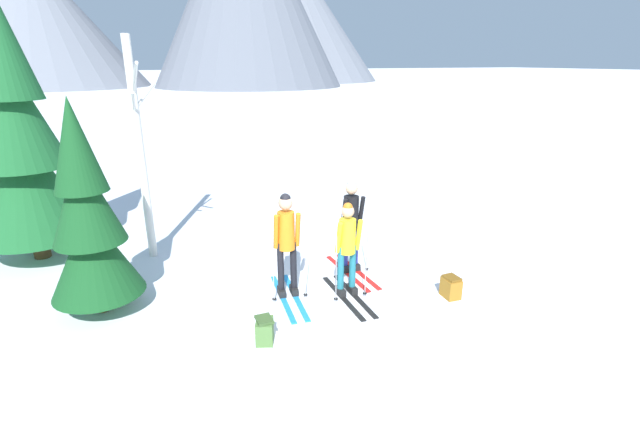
{
  "coord_description": "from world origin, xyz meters",
  "views": [
    {
      "loc": [
        -3.06,
        -6.75,
        3.83
      ],
      "look_at": [
        0.01,
        0.49,
        1.05
      ],
      "focal_mm": 26.1,
      "sensor_mm": 36.0,
      "label": 1
    }
  ],
  "objects_px": {
    "skier_in_yellow": "(347,247)",
    "pine_tree_near": "(18,139)",
    "backpack_on_snow_front": "(265,330)",
    "backpack_on_snow_beside": "(451,287)",
    "pine_tree_mid": "(88,220)",
    "skier_in_orange": "(286,239)",
    "skier_in_black": "(351,222)",
    "birch_tree_tall": "(140,149)"
  },
  "relations": [
    {
      "from": "skier_in_orange",
      "to": "backpack_on_snow_beside",
      "type": "relative_size",
      "value": 4.78
    },
    {
      "from": "pine_tree_near",
      "to": "pine_tree_mid",
      "type": "height_order",
      "value": "pine_tree_near"
    },
    {
      "from": "pine_tree_mid",
      "to": "backpack_on_snow_beside",
      "type": "relative_size",
      "value": 8.88
    },
    {
      "from": "skier_in_orange",
      "to": "pine_tree_near",
      "type": "bearing_deg",
      "value": 139.35
    },
    {
      "from": "skier_in_black",
      "to": "pine_tree_near",
      "type": "xyz_separation_m",
      "value": [
        -5.52,
        3.07,
        1.44
      ]
    },
    {
      "from": "birch_tree_tall",
      "to": "backpack_on_snow_front",
      "type": "distance_m",
      "value": 4.57
    },
    {
      "from": "skier_in_orange",
      "to": "pine_tree_near",
      "type": "relative_size",
      "value": 0.34
    },
    {
      "from": "pine_tree_mid",
      "to": "skier_in_yellow",
      "type": "bearing_deg",
      "value": -15.43
    },
    {
      "from": "skier_in_yellow",
      "to": "birch_tree_tall",
      "type": "height_order",
      "value": "birch_tree_tall"
    },
    {
      "from": "backpack_on_snow_beside",
      "to": "skier_in_orange",
      "type": "bearing_deg",
      "value": 155.42
    },
    {
      "from": "backpack_on_snow_front",
      "to": "backpack_on_snow_beside",
      "type": "height_order",
      "value": "same"
    },
    {
      "from": "pine_tree_near",
      "to": "skier_in_yellow",
      "type": "bearing_deg",
      "value": -37.85
    },
    {
      "from": "skier_in_black",
      "to": "backpack_on_snow_beside",
      "type": "xyz_separation_m",
      "value": [
        1.11,
        -1.61,
        -0.8
      ]
    },
    {
      "from": "skier_in_yellow",
      "to": "pine_tree_mid",
      "type": "height_order",
      "value": "pine_tree_mid"
    },
    {
      "from": "pine_tree_mid",
      "to": "backpack_on_snow_beside",
      "type": "height_order",
      "value": "pine_tree_mid"
    },
    {
      "from": "skier_in_black",
      "to": "backpack_on_snow_front",
      "type": "height_order",
      "value": "skier_in_black"
    },
    {
      "from": "skier_in_yellow",
      "to": "skier_in_black",
      "type": "height_order",
      "value": "skier_in_black"
    },
    {
      "from": "skier_in_yellow",
      "to": "backpack_on_snow_front",
      "type": "bearing_deg",
      "value": -154.36
    },
    {
      "from": "skier_in_orange",
      "to": "pine_tree_mid",
      "type": "height_order",
      "value": "pine_tree_mid"
    },
    {
      "from": "pine_tree_near",
      "to": "backpack_on_snow_front",
      "type": "height_order",
      "value": "pine_tree_near"
    },
    {
      "from": "skier_in_orange",
      "to": "skier_in_black",
      "type": "relative_size",
      "value": 1.01
    },
    {
      "from": "skier_in_orange",
      "to": "pine_tree_mid",
      "type": "bearing_deg",
      "value": 167.05
    },
    {
      "from": "skier_in_yellow",
      "to": "birch_tree_tall",
      "type": "bearing_deg",
      "value": 133.41
    },
    {
      "from": "skier_in_yellow",
      "to": "pine_tree_mid",
      "type": "distance_m",
      "value": 4.05
    },
    {
      "from": "pine_tree_near",
      "to": "birch_tree_tall",
      "type": "relative_size",
      "value": 1.24
    },
    {
      "from": "skier_in_yellow",
      "to": "pine_tree_near",
      "type": "distance_m",
      "value": 6.56
    },
    {
      "from": "skier_in_orange",
      "to": "skier_in_yellow",
      "type": "bearing_deg",
      "value": -22.76
    },
    {
      "from": "skier_in_orange",
      "to": "skier_in_yellow",
      "type": "height_order",
      "value": "skier_in_orange"
    },
    {
      "from": "skier_in_orange",
      "to": "pine_tree_near",
      "type": "distance_m",
      "value": 5.58
    },
    {
      "from": "pine_tree_near",
      "to": "pine_tree_mid",
      "type": "relative_size",
      "value": 1.57
    },
    {
      "from": "skier_in_black",
      "to": "pine_tree_near",
      "type": "relative_size",
      "value": 0.34
    },
    {
      "from": "birch_tree_tall",
      "to": "skier_in_black",
      "type": "bearing_deg",
      "value": -33.33
    },
    {
      "from": "backpack_on_snow_beside",
      "to": "pine_tree_mid",
      "type": "bearing_deg",
      "value": 161.45
    },
    {
      "from": "skier_in_black",
      "to": "birch_tree_tall",
      "type": "xyz_separation_m",
      "value": [
        -3.42,
        2.25,
        1.22
      ]
    },
    {
      "from": "birch_tree_tall",
      "to": "pine_tree_mid",
      "type": "bearing_deg",
      "value": -114.69
    },
    {
      "from": "skier_in_orange",
      "to": "backpack_on_snow_beside",
      "type": "distance_m",
      "value": 2.91
    },
    {
      "from": "pine_tree_near",
      "to": "pine_tree_mid",
      "type": "xyz_separation_m",
      "value": [
        1.18,
        -2.85,
        -0.88
      ]
    },
    {
      "from": "skier_in_yellow",
      "to": "skier_in_orange",
      "type": "bearing_deg",
      "value": 157.24
    },
    {
      "from": "backpack_on_snow_beside",
      "to": "skier_in_yellow",
      "type": "bearing_deg",
      "value": 154.39
    },
    {
      "from": "skier_in_yellow",
      "to": "skier_in_black",
      "type": "relative_size",
      "value": 0.92
    },
    {
      "from": "skier_in_yellow",
      "to": "backpack_on_snow_beside",
      "type": "xyz_separation_m",
      "value": [
        1.6,
        -0.77,
        -0.71
      ]
    },
    {
      "from": "skier_in_black",
      "to": "pine_tree_mid",
      "type": "height_order",
      "value": "pine_tree_mid"
    }
  ]
}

